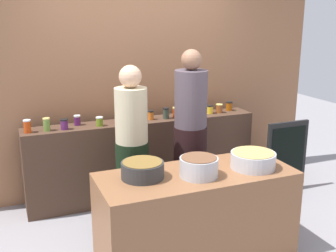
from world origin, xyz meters
name	(u,v)px	position (x,y,z in m)	size (l,w,h in m)	color
ground	(182,239)	(0.00, 0.00, 0.00)	(12.00, 12.00, 0.00)	gray
storefront_wall	(133,67)	(0.00, 1.45, 1.50)	(4.80, 0.12, 3.00)	#966444
display_shelf	(144,158)	(0.00, 1.10, 0.47)	(2.70, 0.36, 0.93)	#483023
prep_table	(196,215)	(0.00, -0.30, 0.40)	(1.70, 0.70, 0.80)	brown
preserve_jar_0	(27,126)	(-1.27, 1.05, 1.00)	(0.08, 0.08, 0.14)	#C13C0F
preserve_jar_1	(47,124)	(-1.07, 1.05, 1.00)	(0.07, 0.07, 0.14)	olive
preserve_jar_2	(64,124)	(-0.90, 1.03, 0.99)	(0.08, 0.08, 0.11)	#57225A
preserve_jar_3	(77,120)	(-0.74, 1.15, 0.99)	(0.07, 0.07, 0.11)	#521B51
preserve_jar_4	(100,121)	(-0.52, 1.03, 0.98)	(0.08, 0.08, 0.10)	olive
preserve_jar_5	(119,117)	(-0.29, 1.09, 1.00)	(0.09, 0.09, 0.13)	brown
preserve_jar_6	(128,116)	(-0.17, 1.14, 0.99)	(0.07, 0.07, 0.11)	orange
preserve_jar_7	(140,113)	(-0.02, 1.16, 1.00)	(0.08, 0.08, 0.13)	#36592F
preserve_jar_8	(151,115)	(0.08, 1.08, 0.99)	(0.07, 0.07, 0.10)	#CD6822
preserve_jar_9	(166,113)	(0.26, 1.05, 1.00)	(0.08, 0.08, 0.13)	#364235
preserve_jar_10	(176,112)	(0.39, 1.06, 1.00)	(0.08, 0.08, 0.12)	#AE380E
preserve_jar_11	(188,111)	(0.55, 1.05, 1.00)	(0.09, 0.09, 0.13)	#AF3720
preserve_jar_12	(197,111)	(0.67, 1.08, 0.99)	(0.09, 0.09, 0.10)	olive
preserve_jar_13	(210,109)	(0.85, 1.10, 0.98)	(0.08, 0.08, 0.10)	yellow
preserve_jar_14	(219,108)	(0.98, 1.09, 0.99)	(0.09, 0.09, 0.11)	brown
preserve_jar_15	(229,106)	(1.15, 1.15, 0.99)	(0.08, 0.08, 0.11)	#97480B
cooking_pot_left	(143,170)	(-0.46, -0.23, 0.87)	(0.36, 0.36, 0.14)	#2D2D2D
cooking_pot_center	(199,167)	(-0.02, -0.37, 0.88)	(0.32, 0.32, 0.17)	#B7B7BC
cooking_pot_right	(253,160)	(0.51, -0.37, 0.87)	(0.39, 0.39, 0.14)	#B7B7BC
cook_with_tongs	(132,154)	(-0.33, 0.50, 0.75)	(0.33, 0.33, 1.64)	black
cook_in_cap	(190,141)	(0.33, 0.53, 0.81)	(0.35, 0.35, 1.77)	black
chalkboard_sign	(286,156)	(1.64, 0.58, 0.44)	(0.56, 0.05, 0.87)	black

